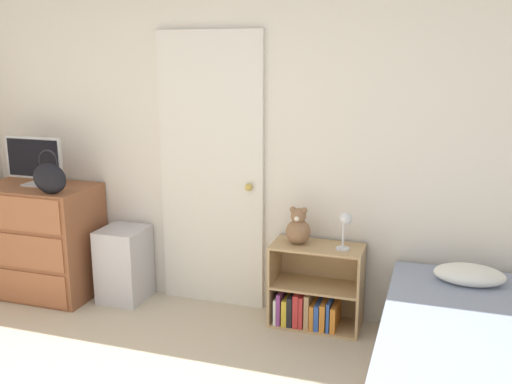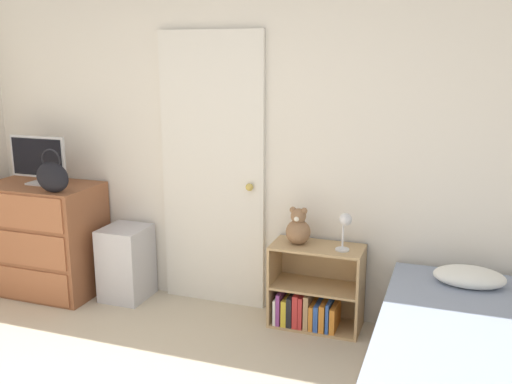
% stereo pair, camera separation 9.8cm
% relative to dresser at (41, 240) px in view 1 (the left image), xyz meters
% --- Properties ---
extents(wall_back, '(10.00, 0.06, 2.55)m').
position_rel_dresser_xyz_m(wall_back, '(1.62, 0.32, 0.83)').
color(wall_back, silver).
rests_on(wall_back, ground_plane).
extents(door_closed, '(0.82, 0.09, 2.06)m').
position_rel_dresser_xyz_m(door_closed, '(1.37, 0.27, 0.59)').
color(door_closed, silver).
rests_on(door_closed, ground_plane).
extents(dresser, '(0.89, 0.55, 0.89)m').
position_rel_dresser_xyz_m(dresser, '(0.00, 0.00, 0.00)').
color(dresser, brown).
rests_on(dresser, ground_plane).
extents(tv, '(0.50, 0.16, 0.38)m').
position_rel_dresser_xyz_m(tv, '(-0.01, 0.02, 0.64)').
color(tv, '#B7B7BC').
rests_on(tv, dresser).
extents(handbag, '(0.28, 0.09, 0.33)m').
position_rel_dresser_xyz_m(handbag, '(0.29, -0.19, 0.57)').
color(handbag, black).
rests_on(handbag, dresser).
extents(storage_bin, '(0.34, 0.36, 0.58)m').
position_rel_dresser_xyz_m(storage_bin, '(0.69, 0.09, -0.16)').
color(storage_bin, silver).
rests_on(storage_bin, ground_plane).
extents(bookshelf, '(0.64, 0.31, 0.60)m').
position_rel_dresser_xyz_m(bookshelf, '(2.20, 0.11, -0.23)').
color(bookshelf, tan).
rests_on(bookshelf, ground_plane).
extents(teddy_bear, '(0.17, 0.17, 0.27)m').
position_rel_dresser_xyz_m(teddy_bear, '(2.08, 0.12, 0.27)').
color(teddy_bear, '#8C6647').
rests_on(teddy_bear, bookshelf).
extents(desk_lamp, '(0.11, 0.10, 0.27)m').
position_rel_dresser_xyz_m(desk_lamp, '(2.42, 0.08, 0.34)').
color(desk_lamp, silver).
rests_on(desk_lamp, bookshelf).
extents(bed, '(0.96, 1.96, 0.61)m').
position_rel_dresser_xyz_m(bed, '(3.22, -0.70, -0.19)').
color(bed, '#996B47').
rests_on(bed, ground_plane).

